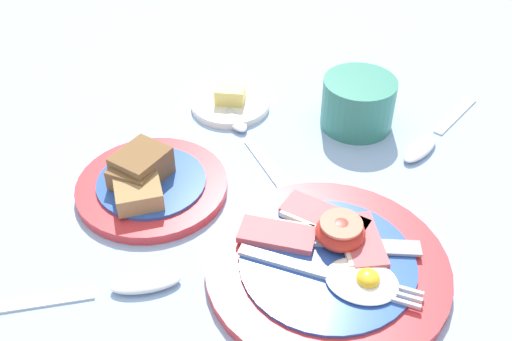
# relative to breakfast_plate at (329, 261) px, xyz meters

# --- Properties ---
(ground_plane) EXTENTS (3.00, 3.00, 0.00)m
(ground_plane) POSITION_rel_breakfast_plate_xyz_m (-0.12, 0.01, -0.01)
(ground_plane) COLOR #93B2DB
(breakfast_plate) EXTENTS (0.25, 0.25, 0.04)m
(breakfast_plate) POSITION_rel_breakfast_plate_xyz_m (0.00, 0.00, 0.00)
(breakfast_plate) COLOR red
(breakfast_plate) RESTS_ON ground_plane
(bread_plate) EXTENTS (0.18, 0.18, 0.05)m
(bread_plate) POSITION_rel_breakfast_plate_xyz_m (-0.23, 0.05, 0.00)
(bread_plate) COLOR red
(bread_plate) RESTS_ON ground_plane
(sugar_cup) EXTENTS (0.10, 0.10, 0.07)m
(sugar_cup) POSITION_rel_breakfast_plate_xyz_m (-0.02, 0.26, 0.03)
(sugar_cup) COLOR #337F6B
(sugar_cup) RESTS_ON ground_plane
(butter_dish) EXTENTS (0.11, 0.11, 0.03)m
(butter_dish) POSITION_rel_breakfast_plate_xyz_m (-0.20, 0.25, -0.00)
(butter_dish) COLOR silver
(butter_dish) RESTS_ON ground_plane
(teaspoon_by_saucer) EXTENTS (0.18, 0.11, 0.01)m
(teaspoon_by_saucer) POSITION_rel_breakfast_plate_xyz_m (-0.19, -0.10, -0.01)
(teaspoon_by_saucer) COLOR silver
(teaspoon_by_saucer) RESTS_ON ground_plane
(teaspoon_near_cup) EXTENTS (0.09, 0.19, 0.01)m
(teaspoon_near_cup) POSITION_rel_breakfast_plate_xyz_m (0.08, 0.25, -0.01)
(teaspoon_near_cup) COLOR silver
(teaspoon_near_cup) RESTS_ON ground_plane
(teaspoon_stray) EXTENTS (0.15, 0.15, 0.01)m
(teaspoon_stray) POSITION_rel_breakfast_plate_xyz_m (-0.16, 0.19, -0.01)
(teaspoon_stray) COLOR silver
(teaspoon_stray) RESTS_ON ground_plane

